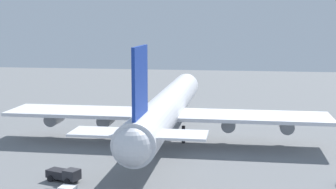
{
  "coord_description": "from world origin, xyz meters",
  "views": [
    {
      "loc": [
        -98.78,
        -15.0,
        24.5
      ],
      "look_at": [
        0.0,
        0.0,
        9.4
      ],
      "focal_mm": 51.86,
      "sensor_mm": 36.0,
      "label": 1
    }
  ],
  "objects": [
    {
      "name": "cargo_airplane",
      "position": [
        -0.34,
        0.0,
        6.76
      ],
      "size": [
        72.7,
        65.29,
        20.89
      ],
      "color": "silver",
      "rests_on": "ground_plane"
    },
    {
      "name": "maintenance_van",
      "position": [
        -29.89,
        11.68,
        1.14
      ],
      "size": [
        3.85,
        5.79,
        2.08
      ],
      "color": "#333338",
      "rests_on": "ground_plane"
    },
    {
      "name": "safety_cone_nose",
      "position": [
        32.72,
        -3.13,
        0.38
      ],
      "size": [
        0.54,
        0.54,
        0.77
      ],
      "primitive_type": "cone",
      "color": "orange",
      "rests_on": "ground_plane"
    },
    {
      "name": "ground_plane",
      "position": [
        0.0,
        0.0,
        0.0
      ],
      "size": [
        290.81,
        290.81,
        0.0
      ],
      "primitive_type": "plane",
      "color": "slate"
    }
  ]
}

